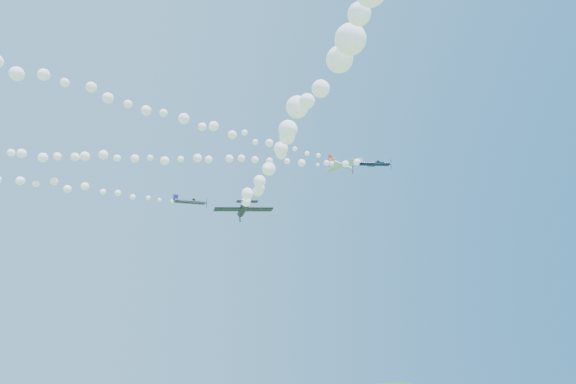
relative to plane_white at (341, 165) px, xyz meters
name	(u,v)px	position (x,y,z in m)	size (l,w,h in m)	color
plane_white	(341,165)	(0.00, 0.00, 0.00)	(6.84, 7.24, 2.58)	silver
smoke_trail_white	(101,94)	(-44.20, -11.86, -0.29)	(84.54, 24.51, 2.91)	white
plane_navy	(375,164)	(2.06, -8.23, -2.17)	(6.15, 6.39, 1.89)	#0C1638
smoke_trail_navy	(119,157)	(-39.80, 6.40, -2.37)	(80.36, 29.55, 2.49)	white
plane_grey	(190,202)	(-25.36, 14.97, -6.48)	(7.07, 7.34, 2.03)	#323748
plane_black	(244,208)	(-27.02, -21.98, -16.71)	(7.18, 6.77, 2.20)	black
smoke_trail_black	(374,1)	(-34.27, -60.29, -16.95)	(15.75, 72.69, 2.78)	white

